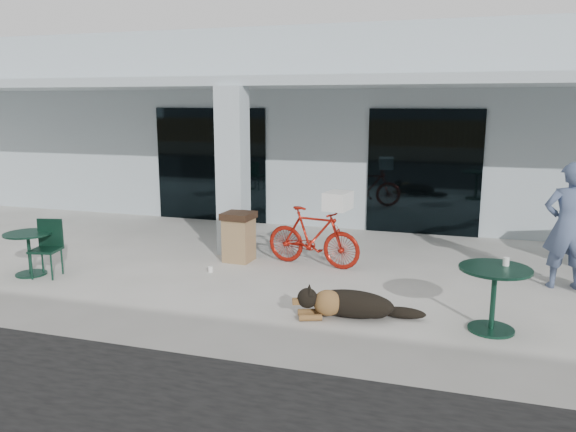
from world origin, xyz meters
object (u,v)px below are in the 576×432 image
(cafe_table_near, at_px, (30,254))
(trash_receptacle, at_px, (239,237))
(cafe_chair_near, at_px, (46,249))
(cafe_table_far, at_px, (493,299))
(person, at_px, (568,226))
(bicycle, at_px, (313,237))
(dog, at_px, (352,302))

(cafe_table_near, xyz_separation_m, trash_receptacle, (3.01, 1.81, 0.09))
(cafe_chair_near, bearing_deg, cafe_table_far, -13.19)
(cafe_table_near, xyz_separation_m, cafe_chair_near, (0.35, -0.01, 0.11))
(person, bearing_deg, bicycle, -9.72)
(dog, height_order, cafe_chair_near, cafe_chair_near)
(person, relative_size, trash_receptacle, 2.19)
(cafe_table_far, xyz_separation_m, trash_receptacle, (-4.24, 2.03, 0.04))
(cafe_table_near, height_order, trash_receptacle, trash_receptacle)
(bicycle, xyz_separation_m, dog, (1.12, -2.22, -0.30))
(person, xyz_separation_m, trash_receptacle, (-5.36, -0.08, -0.53))
(bicycle, distance_m, cafe_table_near, 4.77)
(bicycle, xyz_separation_m, cafe_table_near, (-4.37, -1.91, -0.16))
(person, bearing_deg, cafe_table_far, 52.47)
(bicycle, height_order, dog, bicycle)
(cafe_table_far, bearing_deg, person, 61.90)
(dog, bearing_deg, cafe_table_far, -17.71)
(bicycle, xyz_separation_m, trash_receptacle, (-1.36, -0.10, -0.07))
(cafe_table_far, bearing_deg, bicycle, 143.53)
(cafe_table_far, bearing_deg, cafe_chair_near, 178.32)
(bicycle, distance_m, dog, 2.50)
(cafe_chair_near, xyz_separation_m, person, (8.03, 1.91, 0.51))
(cafe_table_near, distance_m, trash_receptacle, 3.51)
(cafe_table_far, relative_size, person, 0.45)
(cafe_table_near, xyz_separation_m, person, (8.37, 1.89, 0.62))
(cafe_chair_near, distance_m, trash_receptacle, 3.23)
(dog, xyz_separation_m, cafe_chair_near, (-5.14, 0.30, 0.25))
(trash_receptacle, bearing_deg, cafe_table_far, -25.58)
(bicycle, height_order, trash_receptacle, bicycle)
(cafe_table_near, relative_size, trash_receptacle, 0.85)
(dog, height_order, trash_receptacle, trash_receptacle)
(bicycle, distance_m, cafe_table_far, 3.58)
(dog, xyz_separation_m, trash_receptacle, (-2.47, 2.12, 0.23))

